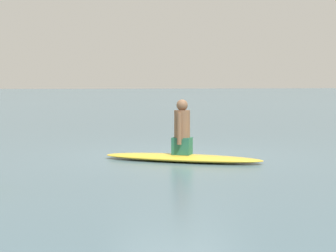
# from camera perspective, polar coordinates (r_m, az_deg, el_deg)

# --- Properties ---
(ground_plane) EXTENTS (400.00, 400.00, 0.00)m
(ground_plane) POSITION_cam_1_polar(r_m,az_deg,el_deg) (12.20, 1.06, -2.95)
(ground_plane) COLOR slate
(surfboard) EXTENTS (2.94, 2.55, 0.14)m
(surfboard) POSITION_cam_1_polar(r_m,az_deg,el_deg) (11.41, 1.36, -3.09)
(surfboard) COLOR gold
(surfboard) RESTS_ON ground
(person_paddler) EXTENTS (0.45, 0.44, 1.06)m
(person_paddler) POSITION_cam_1_polar(r_m,az_deg,el_deg) (11.35, 1.37, -0.35)
(person_paddler) COLOR #26664C
(person_paddler) RESTS_ON surfboard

